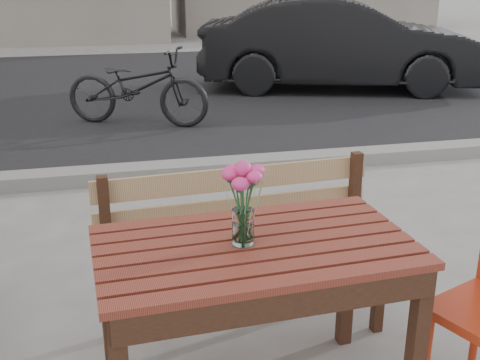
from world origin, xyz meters
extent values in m
cube|color=black|center=(0.00, 7.00, 0.00)|extent=(30.00, 8.00, 0.00)
cube|color=gray|center=(0.00, 3.00, 0.06)|extent=(30.00, 0.25, 0.12)
cube|color=#552016|center=(-0.15, 0.05, 0.73)|extent=(1.24, 0.77, 0.03)
cube|color=black|center=(0.42, -0.22, 0.36)|extent=(0.06, 0.06, 0.71)
cube|color=black|center=(-0.72, 0.32, 0.36)|extent=(0.06, 0.06, 0.71)
cube|color=black|center=(0.39, 0.38, 0.36)|extent=(0.06, 0.06, 0.71)
cube|color=#99704F|center=(-0.06, 0.54, 0.44)|extent=(1.41, 0.47, 0.03)
cube|color=#99704F|center=(-0.07, 0.75, 0.68)|extent=(1.39, 0.12, 0.38)
cube|color=black|center=(-0.68, 0.34, 0.23)|extent=(0.05, 0.05, 0.46)
cube|color=black|center=(0.59, 0.42, 0.23)|extent=(0.05, 0.05, 0.46)
cube|color=black|center=(-0.70, 0.66, 0.42)|extent=(0.05, 0.05, 0.85)
cube|color=black|center=(0.57, 0.74, 0.42)|extent=(0.05, 0.05, 0.85)
cylinder|color=#AD2F14|center=(0.56, -0.08, 0.21)|extent=(0.04, 0.04, 0.41)
cylinder|color=#AD2F14|center=(0.88, 0.05, 0.21)|extent=(0.04, 0.04, 0.41)
cylinder|color=white|center=(-0.19, 0.05, 0.81)|extent=(0.08, 0.08, 0.14)
cylinder|color=#245B2E|center=(-0.19, 0.05, 0.88)|extent=(0.05, 0.05, 0.28)
imported|color=black|center=(2.75, 6.42, 0.66)|extent=(4.26, 2.52, 1.33)
imported|color=black|center=(-0.28, 4.92, 0.44)|extent=(1.77, 1.23, 0.88)
camera|label=1|loc=(-0.67, -1.96, 1.74)|focal=45.00mm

